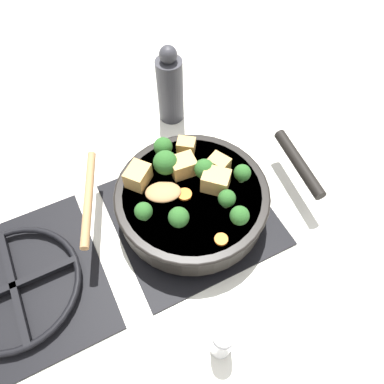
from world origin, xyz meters
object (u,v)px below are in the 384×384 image
at_px(wooden_spoon, 123,195).
at_px(skillet_pan, 193,199).
at_px(pepper_mill, 170,88).
at_px(salt_shaker, 222,342).

bearing_deg(wooden_spoon, skillet_pan, -111.28).
bearing_deg(skillet_pan, wooden_spoon, 68.72).
bearing_deg(pepper_mill, salt_shaker, 163.50).
relative_size(wooden_spoon, pepper_mill, 1.09).
bearing_deg(skillet_pan, pepper_mill, -16.19).
relative_size(skillet_pan, wooden_spoon, 1.87).
distance_m(skillet_pan, pepper_mill, 0.29).
relative_size(pepper_mill, salt_shaker, 2.28).
bearing_deg(pepper_mill, skillet_pan, 163.81).
xyz_separation_m(skillet_pan, pepper_mill, (0.28, -0.08, 0.03)).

